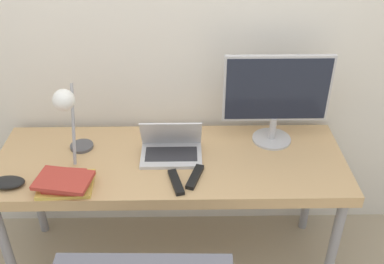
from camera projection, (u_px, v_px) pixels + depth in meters
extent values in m
cube|color=silver|center=(169.00, 24.00, 2.26)|extent=(8.00, 0.05, 2.60)
cube|color=tan|center=(170.00, 164.00, 2.27)|extent=(1.76, 0.62, 0.06)
cylinder|color=gray|center=(8.00, 253.00, 2.25)|extent=(0.05, 0.05, 0.67)
cylinder|color=gray|center=(333.00, 249.00, 2.28)|extent=(0.05, 0.05, 0.67)
cylinder|color=gray|center=(35.00, 189.00, 2.67)|extent=(0.05, 0.05, 0.67)
cylinder|color=gray|center=(310.00, 186.00, 2.69)|extent=(0.05, 0.05, 0.67)
cube|color=silver|center=(171.00, 156.00, 2.27)|extent=(0.31, 0.21, 0.02)
cube|color=#2D2D33|center=(171.00, 154.00, 2.26)|extent=(0.26, 0.12, 0.00)
cube|color=silver|center=(171.00, 134.00, 2.26)|extent=(0.31, 0.11, 0.18)
cube|color=silver|center=(171.00, 134.00, 2.26)|extent=(0.28, 0.09, 0.16)
cylinder|color=#B7B7BC|center=(271.00, 139.00, 2.40)|extent=(0.21, 0.21, 0.01)
cylinder|color=#B7B7BC|center=(273.00, 128.00, 2.36)|extent=(0.04, 0.04, 0.13)
cube|color=#B7B7BC|center=(277.00, 89.00, 2.24)|extent=(0.54, 0.02, 0.36)
cube|color=black|center=(278.00, 90.00, 2.23)|extent=(0.52, 0.00, 0.33)
cylinder|color=#4C4C51|center=(82.00, 146.00, 2.34)|extent=(0.12, 0.12, 0.02)
cylinder|color=#99999E|center=(73.00, 124.00, 2.17)|extent=(0.02, 0.18, 0.37)
sphere|color=white|center=(64.00, 100.00, 2.00)|extent=(0.10, 0.10, 0.10)
cube|color=gold|center=(66.00, 184.00, 2.08)|extent=(0.26, 0.21, 0.02)
cube|color=#B2382D|center=(64.00, 181.00, 2.06)|extent=(0.18, 0.19, 0.03)
cube|color=#B2382D|center=(63.00, 180.00, 2.03)|extent=(0.27, 0.21, 0.02)
cube|color=black|center=(176.00, 182.00, 2.09)|extent=(0.08, 0.18, 0.02)
cube|color=black|center=(195.00, 177.00, 2.12)|extent=(0.09, 0.18, 0.02)
ellipsoid|color=black|center=(8.00, 182.00, 2.07)|extent=(0.16, 0.09, 0.04)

